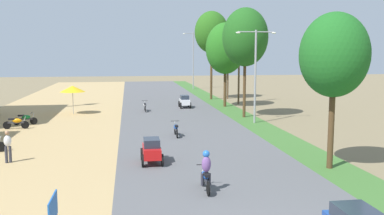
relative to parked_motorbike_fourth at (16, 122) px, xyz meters
name	(u,v)px	position (x,y,z in m)	size (l,w,h in m)	color
parked_motorbike_fourth	(16,122)	(0.00, 0.00, 0.00)	(1.80, 0.54, 0.94)	black
parked_motorbike_fifth	(25,118)	(0.24, 1.67, 0.00)	(1.80, 0.54, 0.94)	black
street_signboard	(53,212)	(5.85, -19.77, 0.55)	(0.06, 1.30, 1.50)	#262628
vendor_umbrella	(73,89)	(3.10, 7.03, 1.75)	(2.20, 2.20, 2.52)	#99999E
pedestrian_on_shoulder	(8,145)	(2.02, -9.79, 0.41)	(0.41, 0.32, 1.62)	#33333D
median_tree_nearest	(334,55)	(17.33, -13.08, 4.81)	(3.17, 3.17, 7.28)	#4C351E
median_tree_second	(245,37)	(17.63, 3.04, 6.18)	(3.80, 3.80, 9.11)	#4C351E
median_tree_third	(225,48)	(17.62, 10.25, 5.34)	(3.94, 3.94, 8.40)	#4C351E
median_tree_fourth	(212,32)	(17.56, 17.09, 7.24)	(3.89, 3.89, 10.15)	#4C351E
streetlamp_near	(255,69)	(17.63, 0.05, 3.66)	(3.16, 0.20, 7.13)	gray
streetlamp_mid	(193,57)	(17.63, 31.43, 4.31)	(3.16, 0.20, 8.39)	gray
utility_pole_near	(239,61)	(19.63, 12.47, 4.03)	(1.80, 0.20, 8.78)	brown
utility_pole_far	(228,61)	(19.67, 17.69, 3.99)	(1.80, 0.20, 8.70)	brown
car_hatchback_red	(152,150)	(9.05, -10.96, 0.19)	(1.04, 2.00, 1.23)	red
car_hatchback_white	(185,101)	(13.44, 9.78, 0.19)	(1.04, 2.00, 1.23)	silver
motorbike_foreground_rider	(206,172)	(10.91, -15.59, 0.30)	(0.54, 1.80, 1.66)	black
motorbike_ahead_second	(176,129)	(10.99, -4.40, 0.02)	(0.54, 1.80, 0.94)	black
motorbike_ahead_third	(145,106)	(9.47, 7.80, 0.02)	(0.54, 1.80, 0.94)	black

